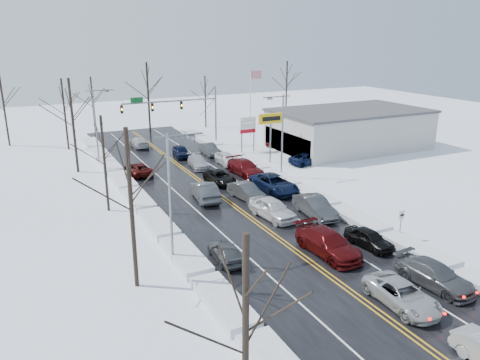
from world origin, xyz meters
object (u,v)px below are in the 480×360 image
traffic_signal_mast (181,108)px  oncoming_car_0 (205,200)px  flagpole (252,98)px  dealership_building (349,129)px  tires_plus_sign (271,122)px

traffic_signal_mast → oncoming_car_0: size_ratio=2.57×
oncoming_car_0 → flagpole: bearing=-119.7°
dealership_building → traffic_signal_mast: bearing=154.1°
traffic_signal_mast → dealership_building: 23.01m
flagpole → oncoming_car_0: size_ratio=1.93×
tires_plus_sign → dealership_building: tires_plus_sign is taller
traffic_signal_mast → flagpole: bearing=9.7°
tires_plus_sign → traffic_signal_mast: bearing=120.5°
traffic_signal_mast → oncoming_car_0: traffic_signal_mast is taller
traffic_signal_mast → dealership_building: size_ratio=0.65×
traffic_signal_mast → dealership_building: (20.53, -9.99, -2.82)m
traffic_signal_mast → flagpole: (11.72, 2.01, 0.45)m
dealership_building → oncoming_car_0: bearing=-156.7°
flagpole → dealership_building: 15.24m
traffic_signal_mast → tires_plus_sign: 13.92m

